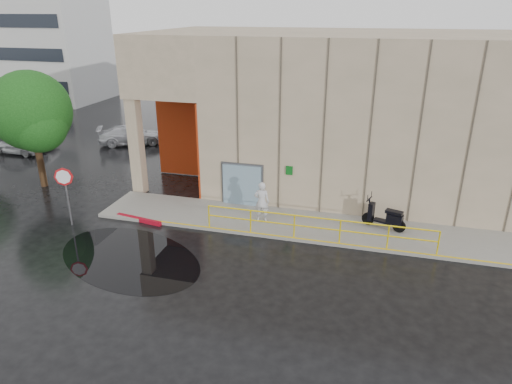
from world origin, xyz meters
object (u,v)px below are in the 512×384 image
Objects in this scene: car_c at (132,135)px; scooter at (385,210)px; car_a at (17,144)px; red_curb at (139,219)px; car_b at (26,140)px; stop_sign at (65,184)px; tree_near at (33,114)px; person at (262,202)px.

scooter is at bearing -144.35° from car_c.
car_c is at bearing -56.20° from car_a.
car_b is at bearing 147.20° from red_curb.
scooter is 24.97m from car_b.
stop_sign is at bearing -157.43° from red_curb.
car_b is 0.85× the size of car_c.
stop_sign is 6.10m from tree_near.
scooter is 11.09m from red_curb.
car_a is 0.61× the size of tree_near.
stop_sign is (-13.65, -3.01, 0.97)m from scooter.
car_a is 8.39m from tree_near.
stop_sign reaches higher than person.
scooter is 18.25m from tree_near.
stop_sign is 0.59× the size of car_c.
scooter reaches higher than red_curb.
stop_sign is 0.70× the size of car_b.
car_c reaches higher than car_b.
scooter is 0.51× the size of car_b.
scooter is (5.36, 0.66, -0.08)m from person.
tree_near is (-4.34, 3.78, 2.03)m from stop_sign.
person reaches higher than scooter.
tree_near reaches higher than car_c.
red_curb is 15.06m from car_a.
car_b is (-18.72, 7.30, -0.44)m from person.
red_curb is 0.38× the size of tree_near.
car_b is 7.12m from car_c.
red_curb is at bearing -20.37° from tree_near.
car_a is at bearing 173.56° from car_b.
car_b is at bearing 140.93° from stop_sign.
car_b is 9.10m from tree_near.
tree_near is at bearing -164.46° from scooter.
car_b is 0.63× the size of tree_near.
tree_near is (-12.63, 1.43, 2.93)m from person.
stop_sign is at bearing -146.14° from car_b.
scooter is at bearing 9.70° from red_curb.
car_c is (-6.69, 11.43, 0.58)m from red_curb.
tree_near reaches higher than car_a.
scooter reaches higher than car_a.
car_a is (-23.95, 5.63, -0.36)m from scooter.
car_a is at bearing 140.87° from tree_near.
person is 0.48× the size of car_b.
tree_near is at bearing -127.13° from car_a.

